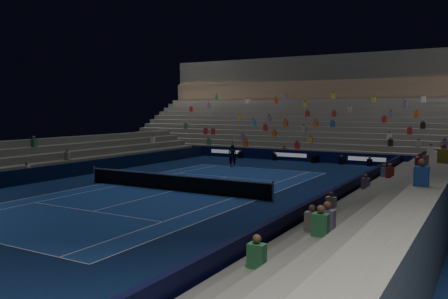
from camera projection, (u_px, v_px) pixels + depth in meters
The scene contains 11 objects.
ground at pixel (173, 191), 27.36m from camera, with size 90.00×90.00×0.00m, color #0C1E48.
court_surface at pixel (173, 191), 27.36m from camera, with size 10.97×23.77×0.01m, color navy.
sponsor_barrier_far at pixel (291, 155), 43.28m from camera, with size 44.00×0.25×1.00m, color #080C33.
sponsor_barrier_east at pixel (335, 198), 22.49m from camera, with size 0.25×37.00×1.00m, color black.
sponsor_barrier_west at pixel (60, 171), 32.14m from camera, with size 0.25×37.00×1.00m, color black.
grandstand_main at pixel (323, 122), 51.15m from camera, with size 44.00×15.20×11.20m.
grandstand_east at pixel (412, 196), 20.73m from camera, with size 5.00×37.00×2.50m.
grandstand_west at pixel (27, 163), 33.83m from camera, with size 5.00×37.00×2.50m.
tennis_net at pixel (173, 182), 27.31m from camera, with size 12.90×0.10×1.10m.
tennis_player at pixel (232, 156), 38.61m from camera, with size 0.68×0.45×1.87m, color black.
broadcast_camera at pixel (315, 159), 41.69m from camera, with size 0.59×1.00×0.65m.
Camera 1 is at (16.10, -21.93, 4.82)m, focal length 37.18 mm.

